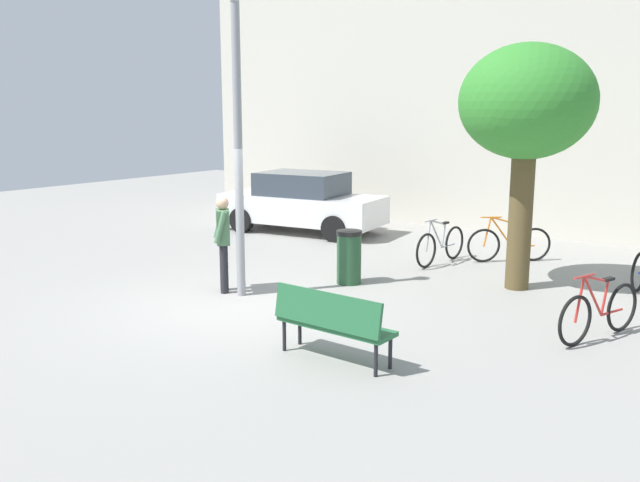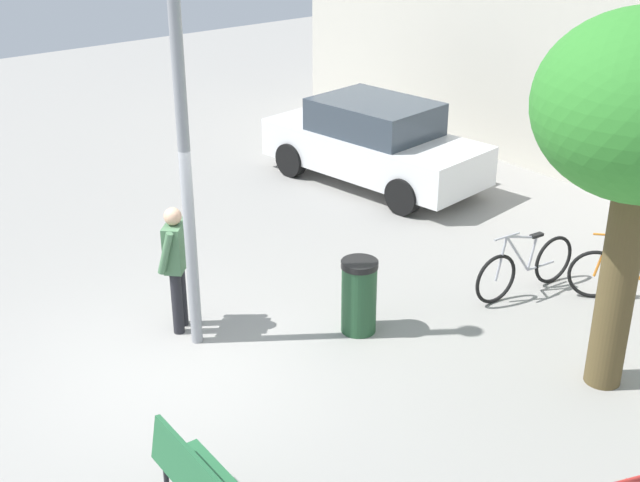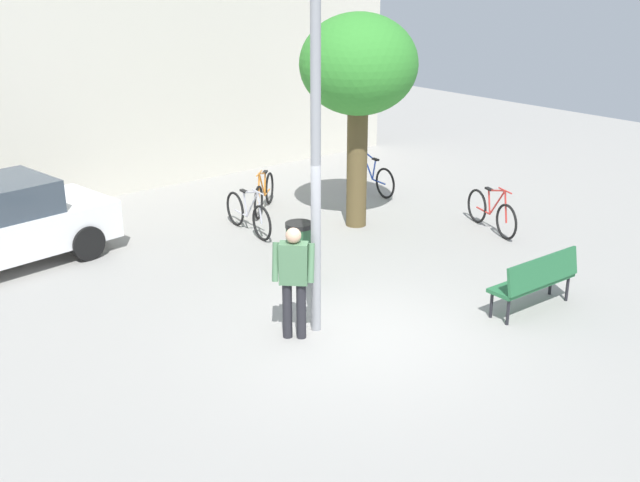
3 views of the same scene
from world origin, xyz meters
name	(u,v)px [view 2 (image 2 of 3)]	position (x,y,z in m)	size (l,w,h in m)	color
ground_plane	(174,369)	(0.00, 0.00, 0.00)	(36.00, 36.00, 0.00)	gray
lamppost	(182,119)	(-0.38, 0.55, 2.87)	(0.28, 0.28, 5.09)	gray
person_by_lamppost	(176,261)	(-0.78, 0.55, 0.97)	(0.58, 0.58, 1.67)	#232328
bicycle_orange	(636,275)	(2.39, 5.75, 0.38)	(1.38, 1.25, 0.97)	black
bicycle_silver	(525,267)	(1.31, 4.77, 0.38)	(0.23, 1.81, 0.97)	black
parked_car_white	(374,142)	(-3.23, 6.03, 0.77)	(4.39, 2.24, 1.55)	silver
trash_bin	(359,296)	(0.67, 2.30, 0.49)	(0.47, 0.47, 0.98)	#234C2D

